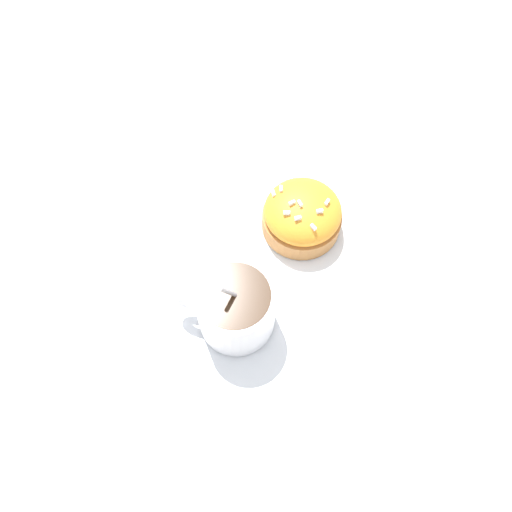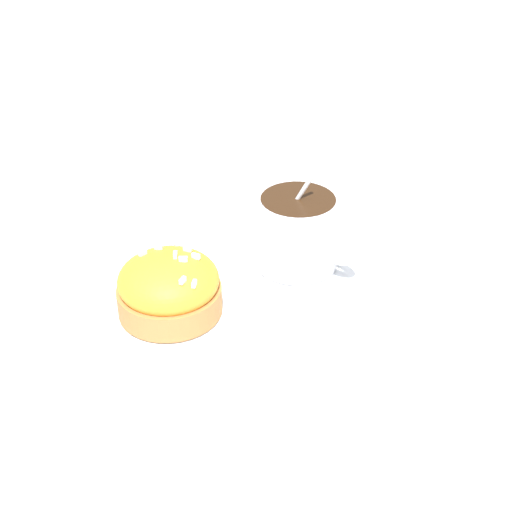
# 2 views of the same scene
# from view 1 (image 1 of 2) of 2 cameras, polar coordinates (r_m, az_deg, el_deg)

# --- Properties ---
(ground_plane) EXTENTS (3.00, 3.00, 0.00)m
(ground_plane) POSITION_cam_1_polar(r_m,az_deg,el_deg) (0.55, 1.14, -1.66)
(ground_plane) COLOR silver
(paper_napkin) EXTENTS (0.30, 0.28, 0.00)m
(paper_napkin) POSITION_cam_1_polar(r_m,az_deg,el_deg) (0.55, 1.14, -1.59)
(paper_napkin) COLOR white
(paper_napkin) RESTS_ON ground_plane
(coffee_cup) EXTENTS (0.08, 0.10, 0.09)m
(coffee_cup) POSITION_cam_1_polar(r_m,az_deg,el_deg) (0.49, -2.47, -5.85)
(coffee_cup) COLOR white
(coffee_cup) RESTS_ON paper_napkin
(frosted_pastry) EXTENTS (0.09, 0.09, 0.06)m
(frosted_pastry) POSITION_cam_1_polar(r_m,az_deg,el_deg) (0.55, 5.31, 4.71)
(frosted_pastry) COLOR #B2753D
(frosted_pastry) RESTS_ON paper_napkin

